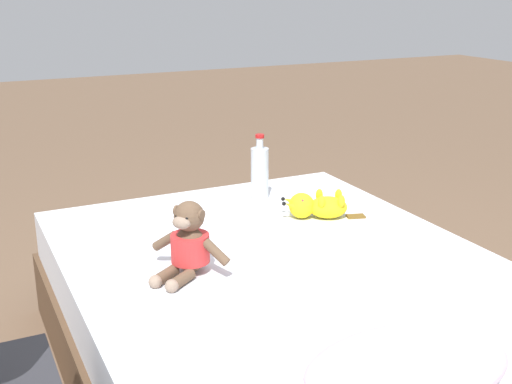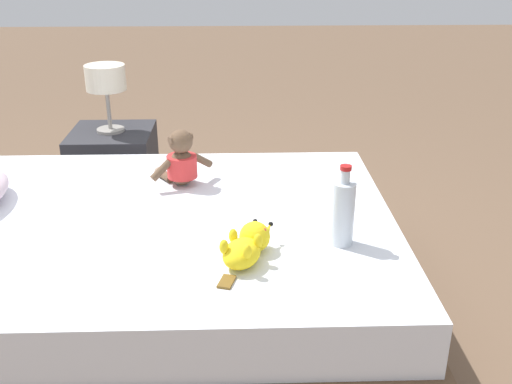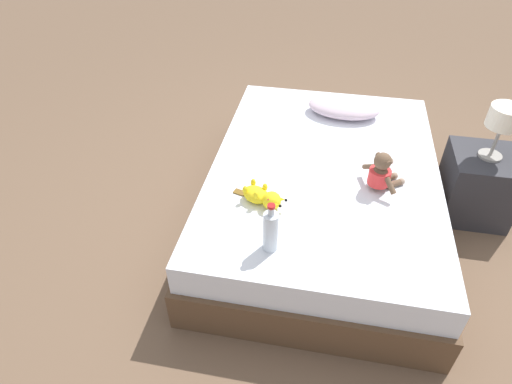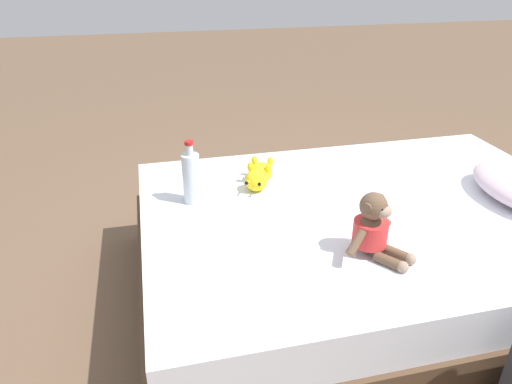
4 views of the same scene
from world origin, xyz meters
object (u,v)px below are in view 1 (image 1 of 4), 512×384
(bed, at_px, (298,336))
(plush_monkey, at_px, (188,244))
(pillow, at_px, (408,366))
(glass_bottle, at_px, (260,172))
(plush_yellow_creature, at_px, (317,206))

(bed, bearing_deg, plush_monkey, -27.02)
(bed, relative_size, pillow, 3.81)
(glass_bottle, bearing_deg, pillow, 77.54)
(plush_yellow_creature, relative_size, glass_bottle, 1.15)
(pillow, distance_m, plush_monkey, 0.83)
(plush_yellow_creature, distance_m, glass_bottle, 0.33)
(bed, relative_size, glass_bottle, 7.12)
(bed, bearing_deg, glass_bottle, -106.61)
(bed, bearing_deg, pillow, 82.47)
(bed, height_order, pillow, pillow)
(pillow, xyz_separation_m, plush_monkey, (0.23, -0.79, 0.04))
(plush_monkey, relative_size, plush_yellow_creature, 0.80)
(pillow, bearing_deg, plush_monkey, -74.04)
(glass_bottle, bearing_deg, plush_yellow_creature, 106.56)
(plush_monkey, bearing_deg, glass_bottle, -132.75)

